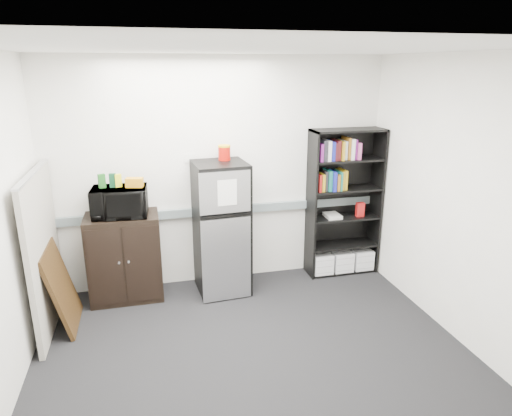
% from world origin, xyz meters
% --- Properties ---
extents(floor, '(4.00, 4.00, 0.00)m').
position_xyz_m(floor, '(0.00, 0.00, 0.00)').
color(floor, black).
rests_on(floor, ground).
extents(wall_back, '(4.00, 0.02, 2.70)m').
position_xyz_m(wall_back, '(0.00, 1.75, 1.35)').
color(wall_back, white).
rests_on(wall_back, floor).
extents(wall_right, '(0.02, 3.50, 2.70)m').
position_xyz_m(wall_right, '(2.00, 0.00, 1.35)').
color(wall_right, white).
rests_on(wall_right, floor).
extents(ceiling, '(4.00, 3.50, 0.02)m').
position_xyz_m(ceiling, '(0.00, 0.00, 2.70)').
color(ceiling, white).
rests_on(ceiling, wall_back).
extents(electrical_raceway, '(3.92, 0.05, 0.10)m').
position_xyz_m(electrical_raceway, '(0.00, 1.72, 0.90)').
color(electrical_raceway, gray).
rests_on(electrical_raceway, wall_back).
extents(wall_note, '(0.14, 0.00, 0.10)m').
position_xyz_m(wall_note, '(-0.35, 1.74, 1.55)').
color(wall_note, white).
rests_on(wall_note, wall_back).
extents(bookshelf, '(0.90, 0.34, 1.85)m').
position_xyz_m(bookshelf, '(1.53, 1.57, 0.91)').
color(bookshelf, black).
rests_on(bookshelf, floor).
extents(cubicle_partition, '(0.06, 1.30, 1.62)m').
position_xyz_m(cubicle_partition, '(-1.90, 1.08, 0.81)').
color(cubicle_partition, '#9E988C').
rests_on(cubicle_partition, floor).
extents(cabinet, '(0.80, 0.53, 1.00)m').
position_xyz_m(cabinet, '(-1.16, 1.50, 0.50)').
color(cabinet, black).
rests_on(cabinet, floor).
extents(microwave, '(0.61, 0.43, 0.32)m').
position_xyz_m(microwave, '(-1.16, 1.48, 1.16)').
color(microwave, black).
rests_on(microwave, cabinet).
extents(snack_box_a, '(0.08, 0.07, 0.15)m').
position_xyz_m(snack_box_a, '(-1.32, 1.52, 1.39)').
color(snack_box_a, '#185719').
rests_on(snack_box_a, microwave).
extents(snack_box_b, '(0.07, 0.05, 0.15)m').
position_xyz_m(snack_box_b, '(-1.21, 1.52, 1.39)').
color(snack_box_b, '#0C381E').
rests_on(snack_box_b, microwave).
extents(snack_box_c, '(0.08, 0.07, 0.14)m').
position_xyz_m(snack_box_c, '(-1.16, 1.52, 1.39)').
color(snack_box_c, yellow).
rests_on(snack_box_c, microwave).
extents(snack_bag, '(0.20, 0.14, 0.10)m').
position_xyz_m(snack_bag, '(-0.99, 1.47, 1.37)').
color(snack_bag, orange).
rests_on(snack_bag, microwave).
extents(refrigerator, '(0.62, 0.65, 1.55)m').
position_xyz_m(refrigerator, '(-0.05, 1.42, 0.77)').
color(refrigerator, black).
rests_on(refrigerator, floor).
extents(coffee_can, '(0.14, 0.14, 0.19)m').
position_xyz_m(coffee_can, '(0.02, 1.55, 1.64)').
color(coffee_can, '#B01108').
rests_on(coffee_can, refrigerator).
extents(framed_poster, '(0.25, 0.68, 0.86)m').
position_xyz_m(framed_poster, '(-1.77, 1.02, 0.44)').
color(framed_poster, '#301D0D').
rests_on(framed_poster, floor).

